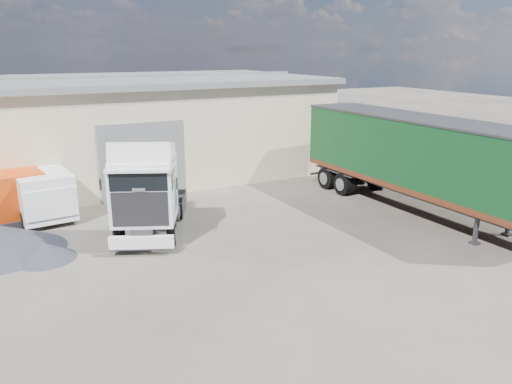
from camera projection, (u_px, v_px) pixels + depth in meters
name	position (u px, v px, depth m)	size (l,w,h in m)	color
ground	(291.00, 269.00, 16.07)	(120.00, 120.00, 0.00)	#2A2822
warehouse	(36.00, 131.00, 26.30)	(30.60, 12.60, 5.42)	#BAAC8F
brick_boundary_wall	(420.00, 160.00, 25.95)	(0.35, 26.00, 2.50)	brown
tractor_unit	(148.00, 195.00, 18.42)	(4.26, 5.99, 3.83)	black
box_trailer	(416.00, 154.00, 21.22)	(2.87, 12.38, 4.10)	#2D2D30
panel_van	(40.00, 191.00, 21.04)	(2.51, 5.12, 2.02)	black
orange_skip	(3.00, 203.00, 19.95)	(3.56, 2.51, 2.06)	#2D2D30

